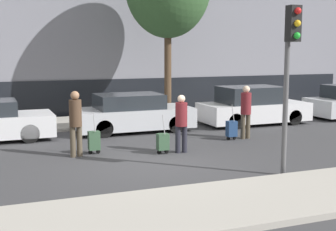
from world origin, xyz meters
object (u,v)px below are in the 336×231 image
(parked_car_1, at_px, (132,114))
(pedestrian_left, at_px, (76,119))
(pedestrian_center, at_px, (181,120))
(pedestrian_right, at_px, (246,109))
(traffic_light, at_px, (290,57))
(parked_car_2, at_px, (253,107))
(trolley_left, at_px, (94,141))
(trolley_right, at_px, (232,129))
(trolley_center, at_px, (163,142))

(parked_car_1, distance_m, pedestrian_left, 4.23)
(pedestrian_left, height_order, pedestrian_center, pedestrian_left)
(pedestrian_right, bearing_deg, traffic_light, -113.91)
(parked_car_1, xyz_separation_m, traffic_light, (1.54, -7.09, 2.14))
(parked_car_2, height_order, trolley_left, parked_car_2)
(pedestrian_right, height_order, trolley_right, pedestrian_right)
(traffic_light, bearing_deg, trolley_right, 77.36)
(trolley_right, distance_m, traffic_light, 5.03)
(traffic_light, bearing_deg, parked_car_2, 64.02)
(trolley_left, xyz_separation_m, pedestrian_center, (2.36, -0.75, 0.56))
(trolley_left, bearing_deg, parked_car_1, 56.09)
(parked_car_2, height_order, pedestrian_right, pedestrian_right)
(trolley_right, bearing_deg, pedestrian_center, -153.79)
(trolley_left, distance_m, trolley_right, 4.63)
(trolley_right, bearing_deg, parked_car_2, 47.16)
(trolley_center, bearing_deg, parked_car_2, 35.07)
(pedestrian_left, distance_m, traffic_light, 5.91)
(trolley_left, bearing_deg, pedestrian_right, 4.53)
(parked_car_2, distance_m, trolley_center, 6.36)
(parked_car_2, distance_m, traffic_light, 7.94)
(parked_car_1, bearing_deg, pedestrian_center, -86.36)
(pedestrian_center, xyz_separation_m, traffic_light, (1.29, -3.20, 1.84))
(pedestrian_left, bearing_deg, trolley_right, 170.22)
(trolley_left, height_order, pedestrian_center, pedestrian_center)
(parked_car_2, distance_m, pedestrian_right, 3.15)
(trolley_center, bearing_deg, pedestrian_center, -4.22)
(parked_car_2, bearing_deg, pedestrian_right, -126.04)
(pedestrian_center, bearing_deg, traffic_light, -63.67)
(trolley_center, bearing_deg, pedestrian_right, 18.43)
(parked_car_1, height_order, pedestrian_left, pedestrian_left)
(parked_car_2, bearing_deg, parked_car_1, 177.69)
(parked_car_1, distance_m, trolley_left, 3.79)
(parked_car_1, height_order, parked_car_2, parked_car_2)
(parked_car_2, bearing_deg, pedestrian_center, -141.57)
(pedestrian_left, height_order, trolley_center, pedestrian_left)
(parked_car_1, bearing_deg, parked_car_2, -2.31)
(trolley_center, relative_size, pedestrian_right, 0.64)
(trolley_left, relative_size, pedestrian_right, 0.68)
(parked_car_2, xyz_separation_m, pedestrian_center, (-4.65, -3.69, 0.25))
(trolley_center, relative_size, trolley_right, 0.96)
(parked_car_2, relative_size, trolley_center, 3.79)
(pedestrian_center, height_order, traffic_light, traffic_light)
(trolley_left, distance_m, pedestrian_center, 2.54)
(parked_car_1, distance_m, pedestrian_right, 4.11)
(pedestrian_left, distance_m, trolley_left, 0.86)
(trolley_center, xyz_separation_m, pedestrian_right, (3.36, 1.12, 0.65))
(parked_car_2, xyz_separation_m, pedestrian_left, (-7.54, -3.09, 0.35))
(pedestrian_right, bearing_deg, parked_car_1, 133.50)
(pedestrian_center, bearing_deg, parked_car_2, 42.71)
(pedestrian_left, relative_size, trolley_left, 1.53)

